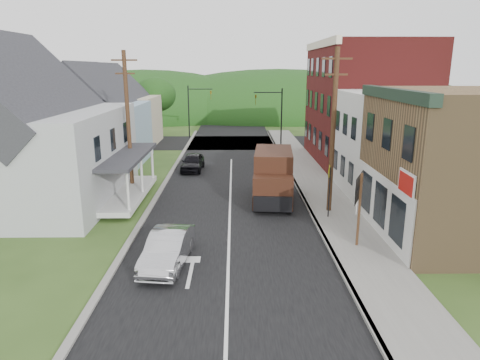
{
  "coord_description": "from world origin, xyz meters",
  "views": [
    {
      "loc": [
        0.27,
        -19.38,
        7.93
      ],
      "look_at": [
        0.56,
        2.44,
        2.2
      ],
      "focal_mm": 32.0,
      "sensor_mm": 36.0,
      "label": 1
    }
  ],
  "objects_px": {
    "silver_sedan": "(168,249)",
    "route_sign_cluster": "(359,199)",
    "dark_sedan": "(193,162)",
    "delivery_van": "(273,177)",
    "warning_sign": "(329,183)"
  },
  "relations": [
    {
      "from": "dark_sedan",
      "to": "route_sign_cluster",
      "type": "height_order",
      "value": "route_sign_cluster"
    },
    {
      "from": "delivery_van",
      "to": "warning_sign",
      "type": "height_order",
      "value": "delivery_van"
    },
    {
      "from": "warning_sign",
      "to": "dark_sedan",
      "type": "bearing_deg",
      "value": 146.97
    },
    {
      "from": "route_sign_cluster",
      "to": "delivery_van",
      "type": "bearing_deg",
      "value": 138.87
    },
    {
      "from": "delivery_van",
      "to": "silver_sedan",
      "type": "bearing_deg",
      "value": -115.21
    },
    {
      "from": "dark_sedan",
      "to": "route_sign_cluster",
      "type": "xyz_separation_m",
      "value": [
        8.82,
        -15.27,
        1.65
      ]
    },
    {
      "from": "delivery_van",
      "to": "route_sign_cluster",
      "type": "height_order",
      "value": "route_sign_cluster"
    },
    {
      "from": "dark_sedan",
      "to": "delivery_van",
      "type": "height_order",
      "value": "delivery_van"
    },
    {
      "from": "silver_sedan",
      "to": "route_sign_cluster",
      "type": "xyz_separation_m",
      "value": [
        8.26,
        1.61,
        1.62
      ]
    },
    {
      "from": "dark_sedan",
      "to": "delivery_van",
      "type": "xyz_separation_m",
      "value": [
        5.67,
        -8.19,
        0.89
      ]
    },
    {
      "from": "silver_sedan",
      "to": "warning_sign",
      "type": "xyz_separation_m",
      "value": [
        7.78,
        5.42,
        1.31
      ]
    },
    {
      "from": "silver_sedan",
      "to": "delivery_van",
      "type": "height_order",
      "value": "delivery_van"
    },
    {
      "from": "dark_sedan",
      "to": "route_sign_cluster",
      "type": "distance_m",
      "value": 17.71
    },
    {
      "from": "route_sign_cluster",
      "to": "warning_sign",
      "type": "bearing_deg",
      "value": 121.99
    },
    {
      "from": "silver_sedan",
      "to": "route_sign_cluster",
      "type": "bearing_deg",
      "value": 17.17
    }
  ]
}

